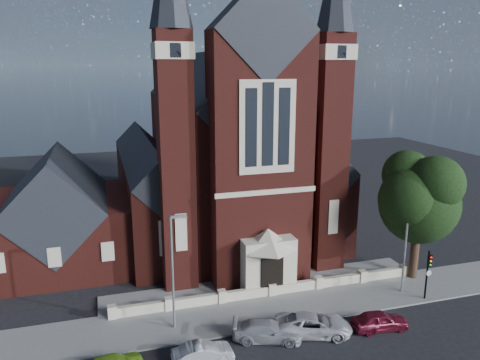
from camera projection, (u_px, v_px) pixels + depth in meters
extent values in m
plane|color=black|center=(240.00, 255.00, 44.35)|extent=(120.00, 120.00, 0.00)
cube|color=slate|center=(281.00, 308.00, 34.59)|extent=(60.00, 5.00, 0.12)
cube|color=slate|center=(263.00, 285.00, 38.31)|extent=(26.00, 3.00, 0.14)
cube|color=#C2B49A|center=(272.00, 296.00, 36.45)|extent=(24.00, 0.40, 0.90)
cube|color=#521B15|center=(214.00, 162.00, 51.98)|extent=(10.00, 30.00, 14.00)
cube|color=black|center=(213.00, 99.00, 50.31)|extent=(10.00, 30.20, 10.00)
cube|color=#521B15|center=(148.00, 196.00, 49.65)|extent=(5.00, 26.00, 8.00)
cube|color=#521B15|center=(280.00, 186.00, 53.88)|extent=(5.00, 26.00, 8.00)
cube|color=black|center=(146.00, 159.00, 48.70)|extent=(5.01, 26.20, 5.01)
cube|color=black|center=(280.00, 151.00, 52.92)|extent=(5.01, 26.20, 5.01)
cube|color=#521B15|center=(260.00, 163.00, 36.86)|extent=(8.00, 3.00, 20.00)
cube|color=black|center=(262.00, 30.00, 34.47)|extent=(8.00, 3.20, 8.00)
cube|color=#C2B49A|center=(267.00, 127.00, 34.70)|extent=(4.40, 0.15, 7.00)
cube|color=black|center=(268.00, 125.00, 34.59)|extent=(0.90, 0.08, 6.20)
cube|color=#C2B49A|center=(267.00, 265.00, 36.86)|extent=(4.20, 2.00, 4.40)
cube|color=black|center=(272.00, 277.00, 36.02)|extent=(1.80, 0.12, 3.20)
cone|color=#C2B49A|center=(268.00, 238.00, 36.33)|extent=(4.60, 4.60, 1.60)
cube|color=#521B15|center=(176.00, 165.00, 35.96)|extent=(2.60, 2.60, 20.00)
cube|color=#C2B49A|center=(172.00, 51.00, 33.93)|extent=(2.80, 2.80, 1.20)
cube|color=#521B15|center=(329.00, 156.00, 39.62)|extent=(2.60, 2.60, 20.00)
cube|color=#C2B49A|center=(333.00, 52.00, 37.59)|extent=(2.80, 2.80, 1.20)
cube|color=#521B15|center=(60.00, 231.00, 41.92)|extent=(12.00, 12.00, 6.00)
cube|color=black|center=(57.00, 199.00, 41.21)|extent=(8.49, 12.20, 8.49)
cylinder|color=black|center=(415.00, 250.00, 38.91)|extent=(0.70, 0.70, 5.00)
sphere|color=black|center=(419.00, 204.00, 37.96)|extent=(6.40, 6.40, 6.40)
sphere|color=black|center=(436.00, 184.00, 36.48)|extent=(4.40, 4.40, 4.40)
cylinder|color=gray|center=(173.00, 275.00, 30.92)|extent=(0.16, 0.16, 8.00)
cube|color=gray|center=(178.00, 217.00, 30.11)|extent=(1.00, 0.15, 0.18)
cube|color=gray|center=(184.00, 217.00, 30.24)|extent=(0.35, 0.22, 0.12)
cylinder|color=gray|center=(405.00, 245.00, 35.99)|extent=(0.16, 0.16, 8.00)
cube|color=gray|center=(416.00, 195.00, 35.18)|extent=(1.00, 0.15, 0.18)
cube|color=gray|center=(420.00, 195.00, 35.31)|extent=(0.35, 0.22, 0.12)
cylinder|color=black|center=(427.00, 276.00, 35.35)|extent=(0.14, 0.14, 4.00)
cube|color=black|center=(430.00, 261.00, 34.91)|extent=(0.28, 0.22, 0.90)
sphere|color=red|center=(431.00, 257.00, 34.71)|extent=(0.14, 0.14, 0.14)
sphere|color=#CC8C0C|center=(431.00, 261.00, 34.78)|extent=(0.14, 0.14, 0.14)
sphere|color=#0C9919|center=(431.00, 265.00, 34.86)|extent=(0.14, 0.14, 0.14)
imported|color=#95999C|center=(203.00, 353.00, 28.15)|extent=(3.72, 1.33, 1.22)
imported|color=#93959A|center=(267.00, 331.00, 30.43)|extent=(4.89, 3.27, 1.31)
imported|color=silver|center=(313.00, 325.00, 31.09)|extent=(5.58, 3.83, 1.42)
imported|color=maroon|center=(380.00, 321.00, 31.65)|extent=(4.04, 1.92, 1.33)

